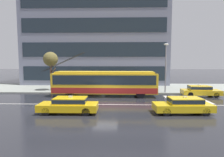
{
  "coord_description": "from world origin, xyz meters",
  "views": [
    {
      "loc": [
        1.28,
        -18.95,
        4.16
      ],
      "look_at": [
        0.61,
        2.89,
        2.13
      ],
      "focal_mm": 30.23,
      "sensor_mm": 36.0,
      "label": 1
    }
  ],
  "objects_px": {
    "pedestrian_at_shelter": "(135,80)",
    "pedestrian_walking_past": "(120,79)",
    "trolleybus": "(105,83)",
    "taxi_ahead_of_bus": "(200,90)",
    "taxi_oncoming_far": "(183,105)",
    "bus_shelter": "(93,76)",
    "street_tree_bare": "(51,60)",
    "pedestrian_waiting_by_pole": "(110,79)",
    "taxi_oncoming_near": "(69,104)",
    "pedestrian_approaching_curb": "(92,79)",
    "street_lamp": "(166,63)"
  },
  "relations": [
    {
      "from": "pedestrian_waiting_by_pole",
      "to": "street_tree_bare",
      "type": "bearing_deg",
      "value": -172.71
    },
    {
      "from": "pedestrian_waiting_by_pole",
      "to": "street_lamp",
      "type": "distance_m",
      "value": 7.93
    },
    {
      "from": "taxi_oncoming_near",
      "to": "pedestrian_at_shelter",
      "type": "relative_size",
      "value": 2.37
    },
    {
      "from": "pedestrian_approaching_curb",
      "to": "pedestrian_waiting_by_pole",
      "type": "relative_size",
      "value": 1.01
    },
    {
      "from": "taxi_oncoming_far",
      "to": "bus_shelter",
      "type": "distance_m",
      "value": 14.0
    },
    {
      "from": "taxi_ahead_of_bus",
      "to": "pedestrian_walking_past",
      "type": "bearing_deg",
      "value": 166.34
    },
    {
      "from": "trolleybus",
      "to": "pedestrian_at_shelter",
      "type": "bearing_deg",
      "value": 41.09
    },
    {
      "from": "taxi_oncoming_near",
      "to": "street_lamp",
      "type": "relative_size",
      "value": 0.75
    },
    {
      "from": "trolleybus",
      "to": "pedestrian_at_shelter",
      "type": "distance_m",
      "value": 5.16
    },
    {
      "from": "taxi_oncoming_far",
      "to": "pedestrian_at_shelter",
      "type": "height_order",
      "value": "pedestrian_at_shelter"
    },
    {
      "from": "bus_shelter",
      "to": "street_tree_bare",
      "type": "xyz_separation_m",
      "value": [
        -5.72,
        -0.31,
        2.27
      ]
    },
    {
      "from": "taxi_oncoming_near",
      "to": "pedestrian_waiting_by_pole",
      "type": "distance_m",
      "value": 12.17
    },
    {
      "from": "pedestrian_at_shelter",
      "to": "taxi_oncoming_far",
      "type": "bearing_deg",
      "value": -74.8
    },
    {
      "from": "street_lamp",
      "to": "street_tree_bare",
      "type": "xyz_separation_m",
      "value": [
        -15.28,
        1.24,
        0.48
      ]
    },
    {
      "from": "taxi_oncoming_far",
      "to": "pedestrian_walking_past",
      "type": "distance_m",
      "value": 10.96
    },
    {
      "from": "trolleybus",
      "to": "taxi_ahead_of_bus",
      "type": "bearing_deg",
      "value": 1.07
    },
    {
      "from": "taxi_ahead_of_bus",
      "to": "taxi_oncoming_near",
      "type": "bearing_deg",
      "value": -150.8
    },
    {
      "from": "pedestrian_waiting_by_pole",
      "to": "street_lamp",
      "type": "xyz_separation_m",
      "value": [
        7.29,
        -2.27,
        2.17
      ]
    },
    {
      "from": "taxi_oncoming_far",
      "to": "pedestrian_at_shelter",
      "type": "bearing_deg",
      "value": 105.2
    },
    {
      "from": "street_tree_bare",
      "to": "pedestrian_waiting_by_pole",
      "type": "bearing_deg",
      "value": 7.29
    },
    {
      "from": "taxi_oncoming_far",
      "to": "street_lamp",
      "type": "xyz_separation_m",
      "value": [
        0.88,
        9.34,
        3.16
      ]
    },
    {
      "from": "taxi_ahead_of_bus",
      "to": "street_lamp",
      "type": "height_order",
      "value": "street_lamp"
    },
    {
      "from": "pedestrian_walking_past",
      "to": "taxi_oncoming_near",
      "type": "bearing_deg",
      "value": -112.75
    },
    {
      "from": "trolleybus",
      "to": "taxi_oncoming_near",
      "type": "bearing_deg",
      "value": -107.62
    },
    {
      "from": "pedestrian_at_shelter",
      "to": "pedestrian_walking_past",
      "type": "relative_size",
      "value": 0.95
    },
    {
      "from": "trolleybus",
      "to": "taxi_oncoming_far",
      "type": "height_order",
      "value": "trolleybus"
    },
    {
      "from": "taxi_oncoming_far",
      "to": "street_tree_bare",
      "type": "height_order",
      "value": "street_tree_bare"
    },
    {
      "from": "trolleybus",
      "to": "street_lamp",
      "type": "relative_size",
      "value": 2.17
    },
    {
      "from": "taxi_oncoming_far",
      "to": "pedestrian_walking_past",
      "type": "xyz_separation_m",
      "value": [
        -4.96,
        9.72,
        1.08
      ]
    },
    {
      "from": "bus_shelter",
      "to": "taxi_ahead_of_bus",
      "type": "bearing_deg",
      "value": -14.8
    },
    {
      "from": "trolleybus",
      "to": "bus_shelter",
      "type": "distance_m",
      "value": 4.19
    },
    {
      "from": "bus_shelter",
      "to": "taxi_oncoming_near",
      "type": "bearing_deg",
      "value": -92.26
    },
    {
      "from": "taxi_ahead_of_bus",
      "to": "pedestrian_approaching_curb",
      "type": "relative_size",
      "value": 2.23
    },
    {
      "from": "bus_shelter",
      "to": "pedestrian_waiting_by_pole",
      "type": "bearing_deg",
      "value": 17.31
    },
    {
      "from": "pedestrian_approaching_curb",
      "to": "street_tree_bare",
      "type": "bearing_deg",
      "value": 178.46
    },
    {
      "from": "pedestrian_at_shelter",
      "to": "pedestrian_walking_past",
      "type": "distance_m",
      "value": 2.26
    },
    {
      "from": "taxi_ahead_of_bus",
      "to": "pedestrian_waiting_by_pole",
      "type": "distance_m",
      "value": 11.74
    },
    {
      "from": "pedestrian_approaching_curb",
      "to": "pedestrian_walking_past",
      "type": "height_order",
      "value": "pedestrian_walking_past"
    },
    {
      "from": "trolleybus",
      "to": "pedestrian_walking_past",
      "type": "relative_size",
      "value": 6.52
    },
    {
      "from": "bus_shelter",
      "to": "pedestrian_approaching_curb",
      "type": "height_order",
      "value": "bus_shelter"
    },
    {
      "from": "taxi_ahead_of_bus",
      "to": "street_tree_bare",
      "type": "distance_m",
      "value": 19.53
    },
    {
      "from": "pedestrian_waiting_by_pole",
      "to": "street_tree_bare",
      "type": "height_order",
      "value": "street_tree_bare"
    },
    {
      "from": "taxi_ahead_of_bus",
      "to": "pedestrian_waiting_by_pole",
      "type": "relative_size",
      "value": 2.26
    },
    {
      "from": "taxi_oncoming_far",
      "to": "street_lamp",
      "type": "height_order",
      "value": "street_lamp"
    },
    {
      "from": "taxi_ahead_of_bus",
      "to": "bus_shelter",
      "type": "xyz_separation_m",
      "value": [
        -13.2,
        3.49,
        1.36
      ]
    },
    {
      "from": "taxi_oncoming_far",
      "to": "street_lamp",
      "type": "relative_size",
      "value": 0.74
    },
    {
      "from": "pedestrian_at_shelter",
      "to": "pedestrian_waiting_by_pole",
      "type": "bearing_deg",
      "value": 163.95
    },
    {
      "from": "street_lamp",
      "to": "taxi_oncoming_far",
      "type": "bearing_deg",
      "value": -95.37
    },
    {
      "from": "trolleybus",
      "to": "taxi_oncoming_far",
      "type": "distance_m",
      "value": 9.93
    },
    {
      "from": "pedestrian_waiting_by_pole",
      "to": "street_tree_bare",
      "type": "xyz_separation_m",
      "value": [
        -8.0,
        -1.02,
        2.65
      ]
    }
  ]
}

